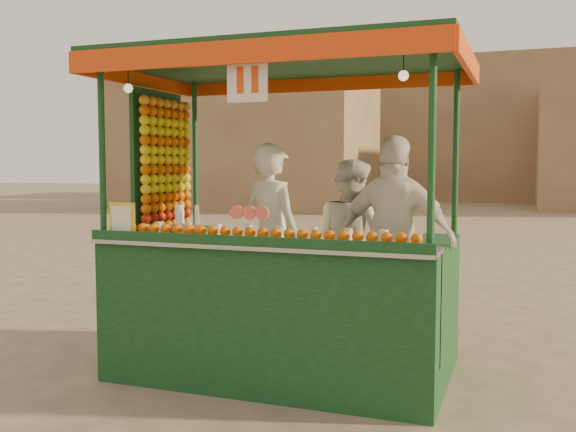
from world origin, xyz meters
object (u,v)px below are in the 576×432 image
(vendor_left, at_px, (272,237))
(vendor_right, at_px, (395,240))
(juice_cart, at_px, (274,272))
(vendor_middle, at_px, (351,242))

(vendor_left, distance_m, vendor_right, 1.16)
(juice_cart, bearing_deg, vendor_right, 8.74)
(vendor_left, height_order, vendor_middle, vendor_left)
(juice_cart, distance_m, vendor_middle, 0.90)
(vendor_left, relative_size, vendor_middle, 1.09)
(vendor_left, bearing_deg, vendor_right, -164.18)
(vendor_middle, height_order, vendor_right, vendor_right)
(juice_cart, relative_size, vendor_left, 1.80)
(juice_cart, xyz_separation_m, vendor_left, (-0.13, 0.27, 0.28))
(juice_cart, bearing_deg, vendor_left, 115.77)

